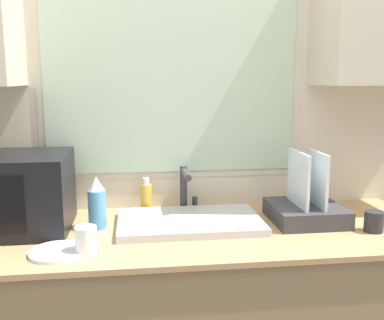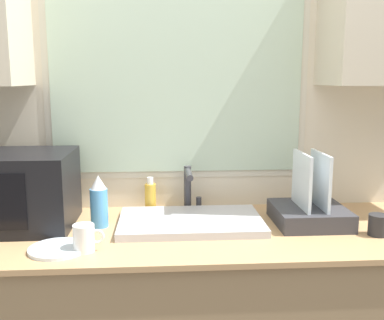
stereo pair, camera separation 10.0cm
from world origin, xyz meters
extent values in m
cube|color=tan|center=(0.00, 0.33, 0.90)|extent=(2.01, 0.68, 0.02)
cube|color=beige|center=(0.00, 0.68, 1.30)|extent=(6.00, 0.06, 2.60)
cube|color=beige|center=(0.00, 0.65, 1.49)|extent=(1.16, 0.01, 0.90)
cube|color=#B2CCB2|center=(0.00, 0.65, 1.49)|extent=(1.10, 0.01, 0.84)
cube|color=#B2B2B7|center=(0.04, 0.37, 0.92)|extent=(0.57, 0.36, 0.03)
cylinder|color=#333338|center=(0.04, 0.58, 1.01)|extent=(0.03, 0.03, 0.20)
cylinder|color=#333338|center=(0.04, 0.49, 1.09)|extent=(0.03, 0.17, 0.03)
cylinder|color=#333338|center=(0.09, 0.58, 0.94)|extent=(0.02, 0.02, 0.06)
cube|color=black|center=(-0.68, 0.42, 1.05)|extent=(0.51, 0.36, 0.29)
cube|color=#333338|center=(0.52, 0.37, 0.94)|extent=(0.28, 0.29, 0.07)
cube|color=silver|center=(0.48, 0.37, 1.09)|extent=(0.01, 0.22, 0.22)
cube|color=silver|center=(0.56, 0.37, 1.09)|extent=(0.01, 0.22, 0.22)
cylinder|color=#4C99D8|center=(-0.32, 0.38, 0.98)|extent=(0.07, 0.07, 0.15)
cone|color=silver|center=(-0.32, 0.38, 1.09)|extent=(0.06, 0.06, 0.05)
cylinder|color=gold|center=(-0.12, 0.59, 0.97)|extent=(0.05, 0.05, 0.12)
cylinder|color=white|center=(-0.12, 0.59, 1.04)|extent=(0.03, 0.03, 0.03)
cylinder|color=white|center=(-0.34, 0.13, 0.95)|extent=(0.07, 0.07, 0.09)
torus|color=white|center=(-0.29, 0.13, 0.96)|extent=(0.05, 0.01, 0.05)
cylinder|color=#262628|center=(0.73, 0.21, 0.95)|extent=(0.07, 0.07, 0.08)
cylinder|color=silver|center=(-0.43, 0.14, 0.91)|extent=(0.20, 0.20, 0.01)
camera|label=1|loc=(-0.17, -1.33, 1.48)|focal=42.00mm
camera|label=2|loc=(-0.07, -1.34, 1.48)|focal=42.00mm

